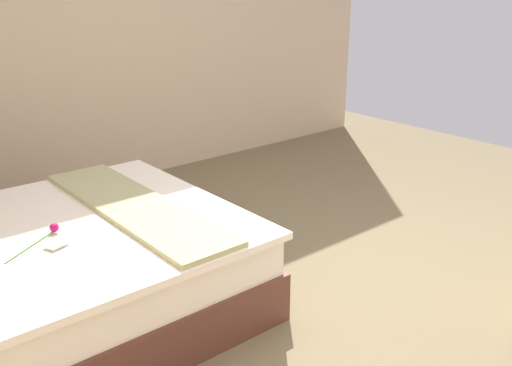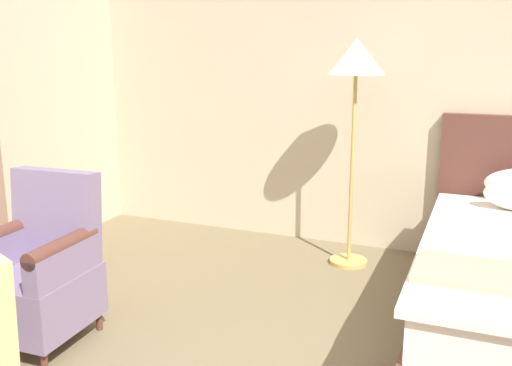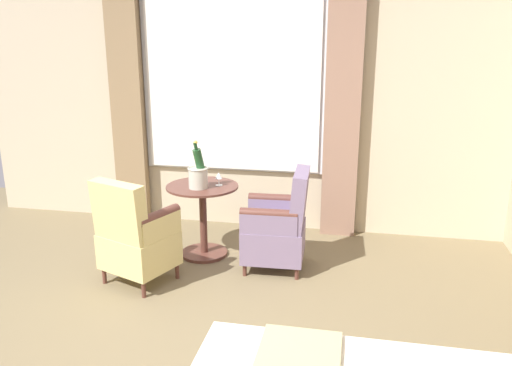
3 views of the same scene
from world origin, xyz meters
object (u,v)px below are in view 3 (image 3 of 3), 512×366
object	(u,v)px
champagne_bucket	(198,174)
armchair_facing_bed	(135,236)
armchair_by_window	(279,227)
wine_glass_near_bucket	(219,176)
wine_glass_near_edge	(195,171)
side_table_round	(203,215)

from	to	relation	value
champagne_bucket	armchair_facing_bed	world-z (taller)	champagne_bucket
armchair_by_window	armchair_facing_bed	size ratio (longest dim) A/B	0.99
wine_glass_near_bucket	wine_glass_near_edge	distance (m)	0.29
wine_glass_near_bucket	armchair_by_window	world-z (taller)	armchair_by_window
armchair_facing_bed	wine_glass_near_bucket	bearing A→B (deg)	142.79
champagne_bucket	wine_glass_near_edge	world-z (taller)	champagne_bucket
armchair_by_window	armchair_facing_bed	world-z (taller)	armchair_facing_bed
side_table_round	wine_glass_near_edge	size ratio (longest dim) A/B	4.98
side_table_round	wine_glass_near_bucket	world-z (taller)	wine_glass_near_bucket
side_table_round	armchair_by_window	world-z (taller)	armchair_by_window
champagne_bucket	wine_glass_near_bucket	size ratio (longest dim) A/B	3.49
champagne_bucket	wine_glass_near_edge	xyz separation A→B (m)	(-0.22, -0.10, -0.03)
wine_glass_near_edge	armchair_facing_bed	world-z (taller)	armchair_facing_bed
side_table_round	wine_glass_near_edge	bearing A→B (deg)	-140.49
wine_glass_near_bucket	armchair_facing_bed	world-z (taller)	armchair_facing_bed
wine_glass_near_edge	armchair_by_window	xyz separation A→B (m)	(0.26, 0.86, -0.41)
champagne_bucket	armchair_by_window	size ratio (longest dim) A/B	0.49
champagne_bucket	wine_glass_near_edge	distance (m)	0.24
wine_glass_near_bucket	armchair_by_window	size ratio (longest dim) A/B	0.14
wine_glass_near_edge	armchair_by_window	bearing A→B (deg)	73.02
wine_glass_near_edge	armchair_by_window	world-z (taller)	armchair_by_window
side_table_round	wine_glass_near_edge	xyz separation A→B (m)	(-0.13, -0.11, 0.39)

